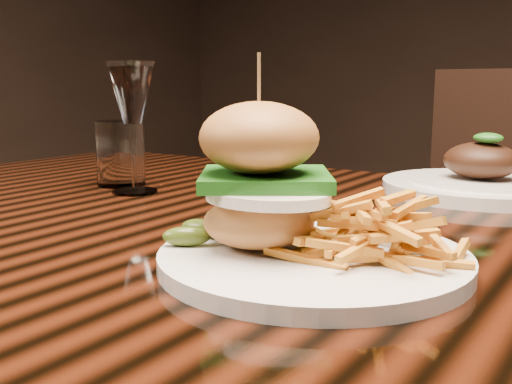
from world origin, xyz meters
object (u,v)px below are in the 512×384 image
Objects in this scene: dining_table at (312,291)px; wine_glass at (132,97)px; chair_far at (500,242)px; far_dish at (480,182)px; burger_plate at (305,214)px.

dining_table is 8.19× the size of wine_glass.
far_dish is at bearing -75.87° from chair_far.
chair_far is at bearing 66.71° from wine_glass.
wine_glass is 0.21× the size of chair_far.
wine_glass is (-0.33, 0.05, 0.22)m from dining_table.
far_dish is (0.10, 0.33, 0.09)m from dining_table.
wine_glass reaches higher than burger_plate.
burger_plate is 0.30× the size of chair_far.
burger_plate is (0.06, -0.14, 0.13)m from dining_table.
dining_table is 0.20m from burger_plate.
dining_table is at bearing -7.80° from wine_glass.
chair_far reaches higher than far_dish.
far_dish is (0.44, 0.29, -0.13)m from wine_glass.
chair_far is (0.03, 0.89, -0.13)m from dining_table.
wine_glass is at bearing 133.88° from burger_plate.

